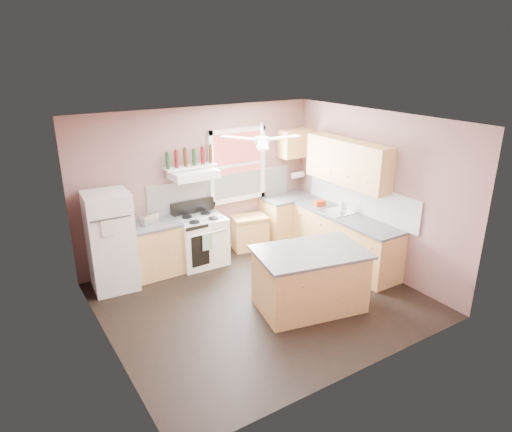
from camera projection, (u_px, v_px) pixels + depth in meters
floor at (261, 300)px, 6.96m from camera, size 4.50×4.50×0.00m
ceiling at (262, 121)px, 6.03m from camera, size 4.50×4.50×0.00m
wall_back at (199, 184)px, 8.10m from camera, size 4.50×0.05×2.70m
wall_right at (375, 192)px, 7.64m from camera, size 0.05×4.00×2.70m
wall_left at (99, 253)px, 5.35m from camera, size 0.05×4.00×2.70m
backsplash_back at (223, 190)px, 8.36m from camera, size 2.90×0.03×0.55m
backsplash_right at (360, 197)px, 7.92m from camera, size 0.03×2.60×0.55m
window_view at (237, 165)px, 8.36m from camera, size 1.00×0.02×1.20m
window_frame at (238, 165)px, 8.34m from camera, size 1.16×0.07×1.36m
refrigerator at (111, 242)px, 7.07m from camera, size 0.72×0.70×1.58m
base_cabinet_left at (153, 250)px, 7.63m from camera, size 0.90×0.60×0.86m
counter_left at (151, 225)px, 7.47m from camera, size 0.92×0.62×0.04m
toaster at (149, 219)px, 7.45m from camera, size 0.31×0.23×0.18m
stove at (201, 241)px, 8.01m from camera, size 0.84×0.67×0.86m
range_hood at (193, 174)px, 7.67m from camera, size 0.78×0.50×0.14m
bottle_shelf at (190, 167)px, 7.74m from camera, size 0.90×0.26×0.03m
cart at (249, 232)px, 8.68m from camera, size 0.71×0.54×0.64m
base_cabinet_corner at (288, 219)px, 9.04m from camera, size 1.00×0.60×0.86m
base_cabinet_right at (345, 240)px, 8.03m from camera, size 0.60×2.20×0.86m
counter_corner at (289, 197)px, 8.89m from camera, size 1.02×0.62×0.04m
counter_right at (346, 217)px, 7.87m from camera, size 0.62×2.22×0.04m
sink at (338, 212)px, 8.02m from camera, size 0.55×0.45×0.03m
faucet at (345, 207)px, 8.08m from camera, size 0.03×0.03×0.14m
upper_cabinet_right at (347, 162)px, 7.79m from camera, size 0.33×1.80×0.76m
upper_cabinet_corner at (295, 143)px, 8.74m from camera, size 0.60×0.33×0.52m
paper_towel at (298, 175)px, 9.05m from camera, size 0.26×0.12×0.12m
island at (310, 280)px, 6.64m from camera, size 1.63×1.21×0.86m
island_top at (311, 252)px, 6.48m from camera, size 1.73×1.31×0.04m
ceiling_fan_hub at (262, 140)px, 6.12m from camera, size 0.20×0.20×0.08m
soap_bottle at (342, 206)px, 8.00m from camera, size 0.13×0.13×0.23m
red_caddy at (320, 203)px, 8.33m from camera, size 0.20×0.16×0.10m
wine_bottles at (190, 157)px, 7.68m from camera, size 0.86×0.06×0.31m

